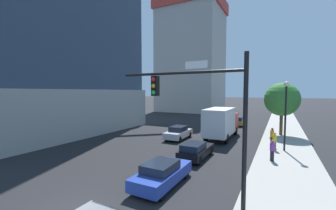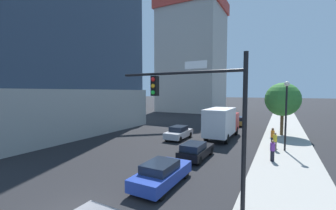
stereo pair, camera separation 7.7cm
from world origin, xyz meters
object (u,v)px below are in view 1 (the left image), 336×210
at_px(pedestrian_orange_shirt, 272,137).
at_px(pedestrian_yellow_shirt, 275,141).
at_px(construction_building, 191,52).
at_px(car_black, 196,150).
at_px(traffic_light_pole, 201,103).
at_px(car_silver, 178,133).
at_px(pedestrian_purple_shirt, 272,150).
at_px(car_blue, 162,173).
at_px(street_tree, 282,99).
at_px(street_lamp, 286,106).
at_px(car_gold, 238,121).
at_px(box_truck, 221,122).

bearing_deg(pedestrian_orange_shirt, pedestrian_yellow_shirt, -80.34).
relative_size(construction_building, car_black, 9.20).
bearing_deg(traffic_light_pole, car_black, 112.48).
height_order(traffic_light_pole, car_silver, traffic_light_pole).
height_order(pedestrian_orange_shirt, pedestrian_purple_shirt, pedestrian_orange_shirt).
xyz_separation_m(car_silver, pedestrian_orange_shirt, (9.56, 0.80, 0.33)).
xyz_separation_m(car_blue, pedestrian_purple_shirt, (5.47, 7.27, 0.26)).
relative_size(car_blue, pedestrian_yellow_shirt, 2.79).
bearing_deg(car_black, street_tree, 65.22).
bearing_deg(pedestrian_purple_shirt, car_blue, -126.95).
bearing_deg(pedestrian_purple_shirt, traffic_light_pole, -109.66).
bearing_deg(construction_building, street_lamp, -56.65).
bearing_deg(pedestrian_orange_shirt, traffic_light_pole, -101.91).
bearing_deg(car_gold, car_silver, -107.85).
distance_m(car_silver, car_black, 7.21).
xyz_separation_m(car_blue, pedestrian_orange_shirt, (5.30, 12.09, 0.36)).
height_order(traffic_light_pole, street_tree, traffic_light_pole).
bearing_deg(pedestrian_orange_shirt, box_truck, 162.61).
relative_size(street_tree, pedestrian_orange_shirt, 3.55).
bearing_deg(construction_building, car_gold, -51.92).
height_order(car_gold, car_silver, same).
relative_size(street_lamp, car_black, 1.47).
distance_m(street_tree, car_gold, 9.24).
height_order(car_black, box_truck, box_truck).
height_order(street_lamp, car_gold, street_lamp).
relative_size(construction_building, pedestrian_yellow_shirt, 24.13).
xyz_separation_m(box_truck, pedestrian_purple_shirt, (5.47, -6.48, -0.99)).
distance_m(traffic_light_pole, car_blue, 4.96).
relative_size(construction_building, car_silver, 9.21).
height_order(construction_building, traffic_light_pole, construction_building).
bearing_deg(car_blue, construction_building, 109.75).
bearing_deg(box_truck, street_tree, 38.72).
relative_size(car_blue, box_truck, 0.59).
xyz_separation_m(car_black, box_truck, (0.00, 8.28, 1.25)).
relative_size(car_silver, pedestrian_purple_shirt, 2.59).
xyz_separation_m(street_lamp, car_gold, (-6.34, 13.57, -3.42)).
distance_m(traffic_light_pole, street_lamp, 12.33).
relative_size(street_lamp, car_gold, 1.52).
relative_size(car_blue, pedestrian_purple_shirt, 2.76).
xyz_separation_m(car_gold, box_truck, (0.00, -10.76, 1.23)).
bearing_deg(street_tree, car_blue, -108.06).
height_order(street_lamp, car_black, street_lamp).
bearing_deg(car_gold, pedestrian_orange_shirt, -66.87).
relative_size(construction_building, pedestrian_orange_shirt, 21.53).
height_order(car_black, pedestrian_yellow_shirt, pedestrian_yellow_shirt).
height_order(construction_building, car_silver, construction_building).
relative_size(street_lamp, pedestrian_orange_shirt, 3.45).
bearing_deg(construction_building, traffic_light_pole, -67.75).
distance_m(construction_building, car_gold, 30.64).
distance_m(car_gold, car_black, 19.04).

